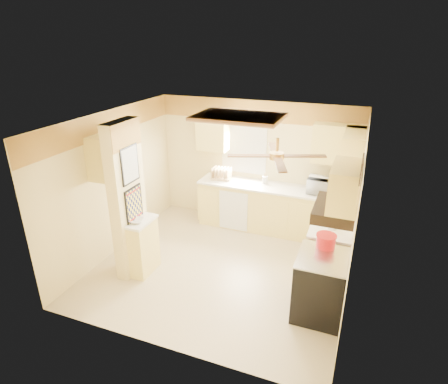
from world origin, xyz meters
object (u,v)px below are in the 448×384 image
at_px(bowl, 137,221).
at_px(microwave, 323,186).
at_px(kettle, 333,223).
at_px(dutch_oven, 326,241).
at_px(stove, 320,285).

bearing_deg(bowl, microwave, 40.95).
relative_size(microwave, kettle, 2.60).
height_order(bowl, dutch_oven, dutch_oven).
height_order(microwave, dutch_oven, microwave).
distance_m(stove, kettle, 0.98).
bearing_deg(dutch_oven, bowl, -172.95).
bearing_deg(kettle, stove, -91.92).
xyz_separation_m(stove, kettle, (0.03, 0.79, 0.58)).
bearing_deg(microwave, kettle, 105.51).
bearing_deg(microwave, dutch_oven, 100.68).
bearing_deg(bowl, kettle, 16.95).
xyz_separation_m(stove, bowl, (-2.84, -0.08, 0.51)).
relative_size(stove, bowl, 4.24).
xyz_separation_m(bowl, dutch_oven, (2.83, 0.35, 0.04)).
distance_m(stove, microwave, 2.23).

